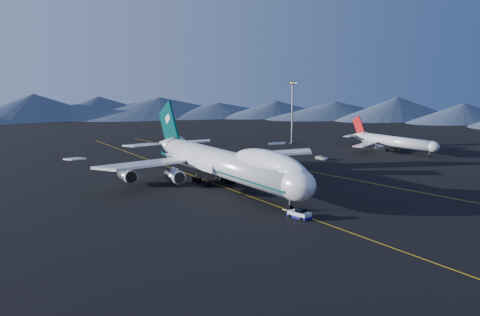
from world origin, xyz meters
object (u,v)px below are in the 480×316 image
second_jet (393,141)px  service_van (322,158)px  floodlight_mast (292,112)px  boeing_747 (224,163)px  pushback_tug (299,215)px

second_jet → service_van: size_ratio=9.04×
second_jet → floodlight_mast: size_ratio=1.66×
second_jet → boeing_747: bearing=-163.2°
pushback_tug → service_van: 72.19m
boeing_747 → floodlight_mast: floodlight_mast is taller
pushback_tug → second_jet: second_jet is taller
boeing_747 → pushback_tug: (-1.72, -31.91, -5.21)m
second_jet → service_van: bearing=-174.8°
pushback_tug → boeing_747: bearing=74.7°
floodlight_mast → pushback_tug: bearing=-125.4°
service_van → boeing_747: bearing=-164.7°
second_jet → pushback_tug: bearing=-145.7°
boeing_747 → pushback_tug: boeing_747 is taller
pushback_tug → second_jet: size_ratio=0.12×
service_van → floodlight_mast: (15.82, 37.66, 11.65)m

